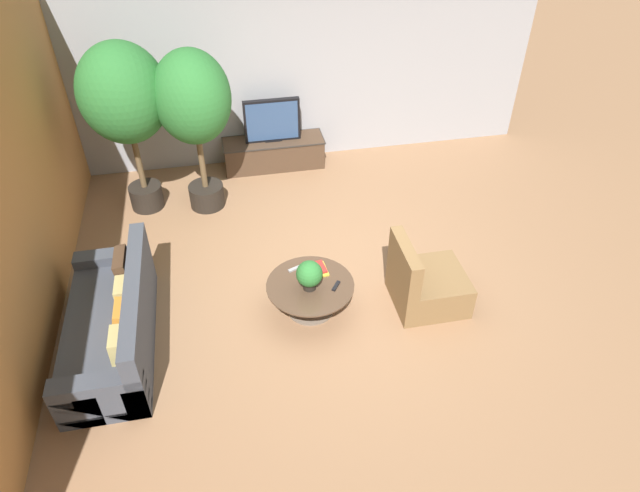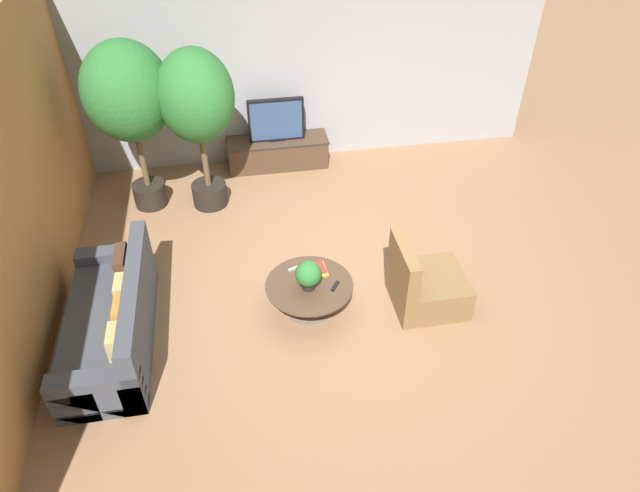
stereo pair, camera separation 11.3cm
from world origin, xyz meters
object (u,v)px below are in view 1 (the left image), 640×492
at_px(media_console, 274,153).
at_px(potted_palm_corner, 193,104).
at_px(coffee_table, 310,292).
at_px(couch_by_wall, 114,325).
at_px(television, 272,121).
at_px(armchair_wicker, 425,284).
at_px(potted_plant_tabletop, 309,275).
at_px(potted_palm_tall, 124,98).

relative_size(media_console, potted_palm_corner, 0.69).
distance_m(coffee_table, couch_by_wall, 2.12).
height_order(television, coffee_table, television).
bearing_deg(coffee_table, couch_by_wall, -177.00).
distance_m(media_console, coffee_table, 3.23).
relative_size(armchair_wicker, potted_palm_corner, 0.38).
xyz_separation_m(media_console, couch_by_wall, (-2.13, -3.34, 0.05)).
xyz_separation_m(television, potted_plant_tabletop, (-0.03, -3.28, -0.20)).
bearing_deg(coffee_table, armchair_wicker, -5.57).
bearing_deg(television, potted_palm_corner, -140.85).
bearing_deg(television, media_console, 90.00).
bearing_deg(potted_palm_tall, potted_palm_corner, -9.13).
xyz_separation_m(media_console, potted_palm_corner, (-1.08, -0.88, 1.31)).
xyz_separation_m(coffee_table, potted_plant_tabletop, (-0.02, -0.05, 0.31)).
relative_size(coffee_table, potted_plant_tabletop, 2.76).
relative_size(media_console, armchair_wicker, 1.81).
bearing_deg(media_console, couch_by_wall, -122.60).
bearing_deg(potted_plant_tabletop, media_console, 89.40).
height_order(potted_palm_tall, potted_plant_tabletop, potted_palm_tall).
height_order(television, potted_palm_corner, potted_palm_corner).
relative_size(couch_by_wall, potted_palm_corner, 0.90).
height_order(coffee_table, armchair_wicker, armchair_wicker).
xyz_separation_m(television, couch_by_wall, (-2.13, -3.33, -0.49)).
bearing_deg(television, armchair_wicker, -68.97).
bearing_deg(potted_palm_tall, potted_plant_tabletop, -53.38).
relative_size(coffee_table, couch_by_wall, 0.48).
relative_size(television, potted_palm_tall, 0.36).
xyz_separation_m(armchair_wicker, potted_palm_corner, (-2.37, 2.47, 1.28)).
relative_size(media_console, television, 1.85).
height_order(coffee_table, potted_palm_tall, potted_palm_tall).
distance_m(media_console, potted_plant_tabletop, 3.30).
relative_size(television, potted_palm_corner, 0.37).
height_order(media_console, potted_palm_corner, potted_palm_corner).
relative_size(couch_by_wall, armchair_wicker, 2.36).
height_order(couch_by_wall, potted_plant_tabletop, couch_by_wall).
xyz_separation_m(coffee_table, potted_palm_tall, (-1.90, 2.48, 1.37)).
relative_size(television, potted_plant_tabletop, 2.36).
distance_m(media_console, couch_by_wall, 3.96).
bearing_deg(potted_palm_corner, potted_palm_tall, 170.87).
bearing_deg(media_console, television, -90.00).
height_order(potted_palm_tall, potted_palm_corner, potted_palm_tall).
bearing_deg(coffee_table, potted_palm_corner, 114.36).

